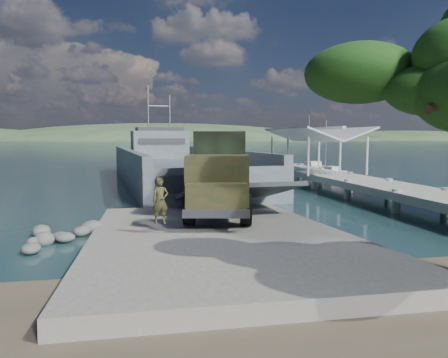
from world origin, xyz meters
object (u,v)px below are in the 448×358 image
military_truck (220,173)px  sailboat_near (326,173)px  sailboat_far (309,168)px  soldier (160,211)px  pier (319,168)px  landing_craft (176,172)px

military_truck → sailboat_near: (16.82, 24.67, -2.22)m
military_truck → sailboat_far: size_ratio=1.25×
military_truck → soldier: (-3.19, -4.26, -1.14)m
pier → landing_craft: landing_craft is taller
landing_craft → sailboat_near: 17.77m
pier → soldier: bearing=-127.6°
soldier → sailboat_far: bearing=44.7°
soldier → sailboat_far: (20.88, 36.30, -1.03)m
military_truck → soldier: military_truck is taller
pier → sailboat_far: (5.62, 16.47, -1.20)m
pier → sailboat_far: bearing=71.2°
pier → military_truck: bearing=-127.8°
pier → landing_craft: (-12.60, 5.34, -0.67)m
sailboat_near → sailboat_far: sailboat_far is taller
military_truck → sailboat_near: sailboat_near is taller
landing_craft → soldier: landing_craft is taller
sailboat_near → sailboat_far: (0.87, 7.37, 0.05)m
soldier → sailboat_far: size_ratio=0.25×
pier → sailboat_near: sailboat_near is taller
soldier → sailboat_far: 41.89m
soldier → military_truck: bearing=37.8°
military_truck → sailboat_near: bearing=67.7°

